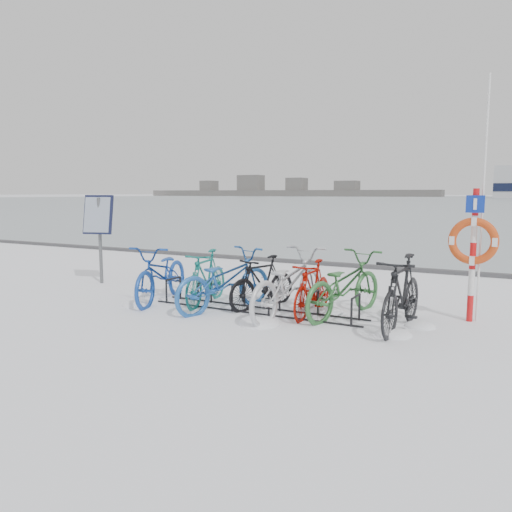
% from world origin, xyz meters
% --- Properties ---
extents(ground, '(900.00, 900.00, 0.00)m').
position_xyz_m(ground, '(0.00, 0.00, 0.00)').
color(ground, white).
rests_on(ground, ground).
extents(ice_sheet, '(400.00, 298.00, 0.02)m').
position_xyz_m(ice_sheet, '(0.00, 155.00, 0.01)').
color(ice_sheet, '#9CA8B0').
rests_on(ice_sheet, ground).
extents(quay_edge, '(400.00, 0.25, 0.10)m').
position_xyz_m(quay_edge, '(0.00, 5.90, 0.05)').
color(quay_edge, '#3F3F42').
rests_on(quay_edge, ground).
extents(bike_rack, '(4.00, 0.48, 0.46)m').
position_xyz_m(bike_rack, '(0.00, 0.00, 0.18)').
color(bike_rack, black).
rests_on(bike_rack, ground).
extents(info_board, '(0.72, 0.44, 2.03)m').
position_xyz_m(info_board, '(-4.46, 0.76, 1.46)').
color(info_board, '#595B5E').
rests_on(info_board, ground).
extents(lifebuoy_station, '(0.75, 0.22, 3.91)m').
position_xyz_m(lifebuoy_station, '(3.41, 0.95, 1.31)').
color(lifebuoy_station, red).
rests_on(lifebuoy_station, ground).
extents(shoreline, '(180.00, 12.00, 9.50)m').
position_xyz_m(shoreline, '(-122.02, 260.00, 2.79)').
color(shoreline, '#4B4B4B').
rests_on(shoreline, ground).
extents(bike_0, '(1.26, 2.29, 1.14)m').
position_xyz_m(bike_0, '(-2.01, -0.06, 0.57)').
color(bike_0, '#16409D').
rests_on(bike_0, ground).
extents(bike_1, '(0.75, 1.80, 1.05)m').
position_xyz_m(bike_1, '(-1.12, 0.12, 0.52)').
color(bike_1, '#136B64').
rests_on(bike_1, ground).
extents(bike_2, '(1.41, 2.28, 1.13)m').
position_xyz_m(bike_2, '(-0.57, -0.13, 0.57)').
color(bike_2, '#2259A8').
rests_on(bike_2, ground).
extents(bike_3, '(0.94, 1.70, 0.98)m').
position_xyz_m(bike_3, '(-0.04, 0.33, 0.49)').
color(bike_3, black).
rests_on(bike_3, ground).
extents(bike_4, '(1.05, 2.34, 1.19)m').
position_xyz_m(bike_4, '(0.65, -0.08, 0.59)').
color(bike_4, '#B9BCC1').
rests_on(bike_4, ground).
extents(bike_5, '(0.46, 1.63, 0.98)m').
position_xyz_m(bike_5, '(0.99, 0.20, 0.49)').
color(bike_5, '#950C03').
rests_on(bike_5, ground).
extents(bike_6, '(1.29, 2.27, 1.13)m').
position_xyz_m(bike_6, '(1.47, 0.41, 0.56)').
color(bike_6, '#306C34').
rests_on(bike_6, ground).
extents(bike_7, '(0.69, 1.99, 1.18)m').
position_xyz_m(bike_7, '(2.51, 0.00, 0.59)').
color(bike_7, black).
rests_on(bike_7, ground).
extents(snow_drifts, '(5.90, 2.11, 0.24)m').
position_xyz_m(snow_drifts, '(0.52, -0.11, 0.00)').
color(snow_drifts, white).
rests_on(snow_drifts, ground).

